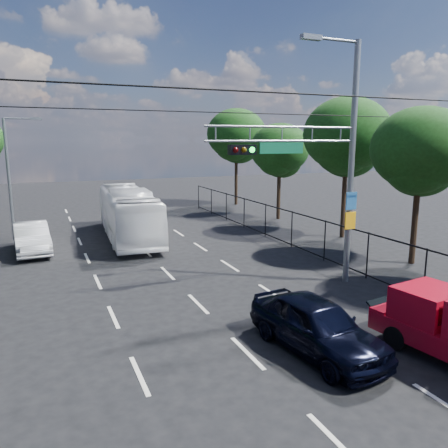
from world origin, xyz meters
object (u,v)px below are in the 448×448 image
navy_hatchback (316,325)px  white_bus (128,213)px  signal_mast (327,154)px  white_van (32,238)px

navy_hatchback → white_bus: 16.66m
signal_mast → navy_hatchback: size_ratio=2.10×
signal_mast → white_bus: bearing=114.6°
signal_mast → white_van: size_ratio=2.02×
signal_mast → navy_hatchback: signal_mast is taller
signal_mast → navy_hatchback: bearing=-126.9°
signal_mast → navy_hatchback: 7.34m
navy_hatchback → signal_mast: bearing=46.6°
white_bus → white_van: 5.61m
white_bus → white_van: bearing=-160.5°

